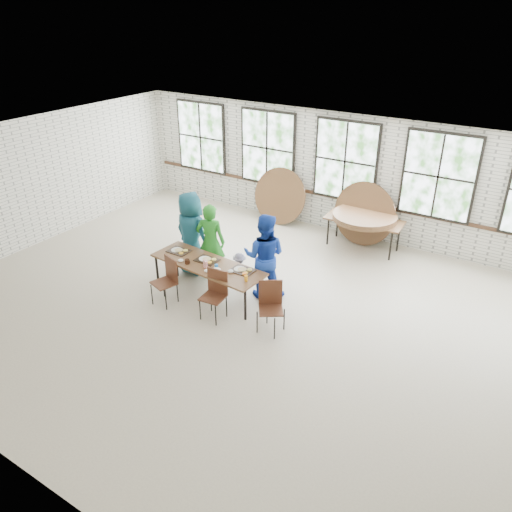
% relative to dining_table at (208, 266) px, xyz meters
% --- Properties ---
extents(room, '(12.00, 12.00, 12.00)m').
position_rel_dining_table_xyz_m(room, '(0.95, 4.31, 1.14)').
color(room, '#C0B298').
rests_on(room, ground).
extents(dining_table, '(2.45, 0.98, 0.74)m').
position_rel_dining_table_xyz_m(dining_table, '(0.00, 0.00, 0.00)').
color(dining_table, brown).
rests_on(dining_table, ground).
extents(chair_near_left, '(0.52, 0.51, 0.95)m').
position_rel_dining_table_xyz_m(chair_near_left, '(-0.54, -0.58, -0.13)').
color(chair_near_left, '#502A1A').
rests_on(chair_near_left, ground).
extents(chair_near_right, '(0.46, 0.44, 0.95)m').
position_rel_dining_table_xyz_m(chair_near_right, '(0.54, -0.48, -0.13)').
color(chair_near_right, '#502A1A').
rests_on(chair_near_right, ground).
extents(chair_spare, '(0.57, 0.57, 0.95)m').
position_rel_dining_table_xyz_m(chair_spare, '(1.61, -0.28, -0.13)').
color(chair_spare, '#502A1A').
rests_on(chair_spare, ground).
extents(adult_teal, '(0.98, 0.72, 1.83)m').
position_rel_dining_table_xyz_m(adult_teal, '(-0.92, 0.65, 0.23)').
color(adult_teal, navy).
rests_on(adult_teal, ground).
extents(adult_green, '(0.72, 0.59, 1.68)m').
position_rel_dining_table_xyz_m(adult_green, '(-0.41, 0.65, 0.15)').
color(adult_green, '#237E21').
rests_on(adult_green, ground).
extents(toddler, '(0.55, 0.38, 0.77)m').
position_rel_dining_table_xyz_m(toddler, '(0.32, 0.65, -0.30)').
color(toddler, '#15123A').
rests_on(toddler, ground).
extents(adult_blue, '(1.02, 0.91, 1.75)m').
position_rel_dining_table_xyz_m(adult_blue, '(0.91, 0.65, 0.19)').
color(adult_blue, '#1739A4').
rests_on(adult_blue, ground).
extents(storage_table, '(1.84, 0.85, 0.74)m').
position_rel_dining_table_xyz_m(storage_table, '(1.77, 3.75, -0.00)').
color(storage_table, brown).
rests_on(storage_table, ground).
extents(tabletop_clutter, '(2.08, 0.61, 0.11)m').
position_rel_dining_table_xyz_m(tabletop_clutter, '(0.09, -0.03, 0.08)').
color(tabletop_clutter, black).
rests_on(tabletop_clutter, dining_table).
extents(round_tops_stacked, '(1.50, 1.50, 0.13)m').
position_rel_dining_table_xyz_m(round_tops_stacked, '(1.77, 3.75, 0.12)').
color(round_tops_stacked, brown).
rests_on(round_tops_stacked, storage_table).
extents(round_tops_leaning, '(3.87, 0.49, 1.48)m').
position_rel_dining_table_xyz_m(round_tops_leaning, '(0.85, 4.08, 0.05)').
color(round_tops_leaning, brown).
rests_on(round_tops_leaning, ground).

